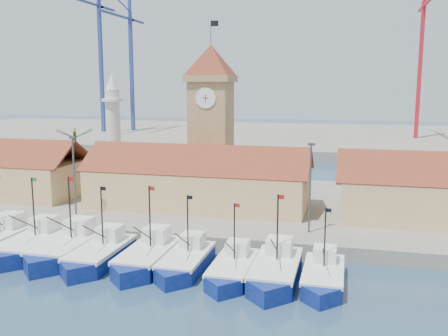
# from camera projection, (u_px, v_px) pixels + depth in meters

# --- Properties ---
(ground) EXTENTS (400.00, 400.00, 0.00)m
(ground) POSITION_uv_depth(u_px,v_px,m) (130.00, 278.00, 42.18)
(ground) COLOR navy
(ground) RESTS_ON ground
(quay) EXTENTS (140.00, 32.00, 1.50)m
(quay) POSITION_uv_depth(u_px,v_px,m) (207.00, 204.00, 65.03)
(quay) COLOR gray
(quay) RESTS_ON ground
(terminal) EXTENTS (240.00, 80.00, 2.00)m
(terminal) POSITION_uv_depth(u_px,v_px,m) (287.00, 137.00, 147.30)
(terminal) COLOR gray
(terminal) RESTS_ON ground
(boat_2) EXTENTS (3.76, 10.31, 7.80)m
(boat_2) POSITION_uv_depth(u_px,v_px,m) (30.00, 246.00, 47.91)
(boat_2) COLOR #0B1C55
(boat_2) RESTS_ON ground
(boat_3) EXTENTS (3.90, 10.67, 8.07)m
(boat_3) POSITION_uv_depth(u_px,v_px,m) (66.00, 250.00, 46.88)
(boat_3) COLOR #0B1C55
(boat_3) RESTS_ON ground
(boat_4) EXTENTS (3.60, 9.86, 7.46)m
(boat_4) POSITION_uv_depth(u_px,v_px,m) (99.00, 256.00, 45.31)
(boat_4) COLOR #0B1C55
(boat_4) RESTS_ON ground
(boat_5) EXTENTS (3.69, 10.10, 7.65)m
(boat_5) POSITION_uv_depth(u_px,v_px,m) (147.00, 258.00, 44.59)
(boat_5) COLOR #0B1C55
(boat_5) RESTS_ON ground
(boat_6) EXTENTS (3.38, 9.25, 7.00)m
(boat_6) POSITION_uv_depth(u_px,v_px,m) (185.00, 263.00, 43.68)
(boat_6) COLOR #0B1C55
(boat_6) RESTS_ON ground
(boat_7) EXTENTS (3.23, 8.86, 6.70)m
(boat_7) POSITION_uv_depth(u_px,v_px,m) (232.00, 271.00, 41.90)
(boat_7) COLOR #0B1C55
(boat_7) RESTS_ON ground
(boat_8) EXTENTS (3.69, 10.10, 7.64)m
(boat_8) POSITION_uv_depth(u_px,v_px,m) (275.00, 273.00, 41.19)
(boat_8) COLOR #0B1C55
(boat_8) RESTS_ON ground
(boat_9) EXTENTS (3.23, 8.86, 6.70)m
(boat_9) POSITION_uv_depth(u_px,v_px,m) (323.00, 278.00, 40.30)
(boat_9) COLOR #0B1C55
(boat_9) RESTS_ON ground
(hall_center) EXTENTS (27.04, 10.13, 7.61)m
(hall_center) POSITION_uv_depth(u_px,v_px,m) (198.00, 186.00, 60.67)
(hall_center) COLOR tan
(hall_center) RESTS_ON quay
(clock_tower) EXTENTS (5.80, 5.80, 22.70)m
(clock_tower) POSITION_uv_depth(u_px,v_px,m) (211.00, 117.00, 65.09)
(clock_tower) COLOR tan
(clock_tower) RESTS_ON quay
(minaret) EXTENTS (3.00, 3.00, 16.30)m
(minaret) POSITION_uv_depth(u_px,v_px,m) (113.00, 130.00, 70.95)
(minaret) COLOR silver
(minaret) RESTS_ON quay
(palm_tree) EXTENTS (5.60, 5.03, 8.39)m
(palm_tree) POSITION_uv_depth(u_px,v_px,m) (76.00, 155.00, 70.80)
(palm_tree) COLOR brown
(palm_tree) RESTS_ON quay
(lamp_posts) EXTENTS (80.70, 0.25, 9.03)m
(lamp_posts) POSITION_uv_depth(u_px,v_px,m) (181.00, 178.00, 52.48)
(lamp_posts) COLOR #3F3F44
(lamp_posts) RESTS_ON quay
(crane_blue_far) EXTENTS (1.00, 32.48, 45.02)m
(crane_blue_far) POSITION_uv_depth(u_px,v_px,m) (98.00, 48.00, 147.25)
(crane_blue_far) COLOR navy
(crane_blue_far) RESTS_ON terminal
(crane_blue_near) EXTENTS (1.00, 29.98, 41.78)m
(crane_blue_near) POSITION_uv_depth(u_px,v_px,m) (130.00, 55.00, 151.88)
(crane_blue_near) COLOR navy
(crane_blue_near) RESTS_ON terminal
(crane_red_right) EXTENTS (1.00, 33.85, 42.18)m
(crane_red_right) POSITION_uv_depth(u_px,v_px,m) (422.00, 48.00, 128.59)
(crane_red_right) COLOR red
(crane_red_right) RESTS_ON terminal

